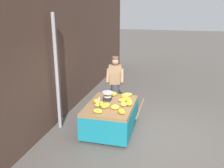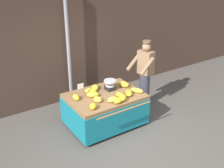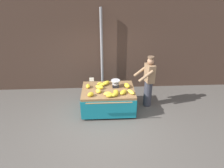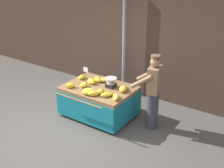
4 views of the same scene
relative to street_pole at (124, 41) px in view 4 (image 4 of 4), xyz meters
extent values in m
plane|color=#514C47|center=(0.02, -2.36, -1.50)|extent=(60.00, 60.00, 0.00)
cube|color=#473328|center=(0.02, 0.30, 0.49)|extent=(16.00, 0.24, 4.00)
cylinder|color=gray|center=(0.00, 0.00, 0.00)|extent=(0.09, 0.09, 3.01)
cube|color=olive|center=(0.17, -1.37, -0.80)|extent=(1.62, 1.17, 0.08)
cylinder|color=black|center=(-0.56, -1.37, -1.17)|extent=(0.05, 0.66, 0.66)
cylinder|color=#B7B7BC|center=(-0.59, -1.37, -1.17)|extent=(0.01, 0.12, 0.12)
cylinder|color=black|center=(0.90, -1.37, -1.17)|extent=(0.05, 0.66, 0.66)
cylinder|color=#B7B7BC|center=(0.93, -1.37, -1.17)|extent=(0.01, 0.12, 0.12)
cylinder|color=#4C4742|center=(0.17, -0.87, -1.17)|extent=(0.05, 0.05, 0.66)
cube|color=#147284|center=(0.17, -1.96, -1.14)|extent=(1.62, 0.02, 0.60)
cube|color=#147284|center=(0.17, -0.79, -1.14)|extent=(1.62, 0.02, 0.60)
cube|color=#147284|center=(-0.64, -1.37, -1.14)|extent=(0.02, 1.17, 0.60)
cube|color=#147284|center=(0.98, -1.37, -1.14)|extent=(0.02, 1.17, 0.60)
cylinder|color=olive|center=(0.17, -2.14, -0.78)|extent=(1.30, 0.04, 0.04)
cube|color=black|center=(0.41, -1.22, -0.71)|extent=(0.20, 0.20, 0.09)
cylinder|color=#B7B7BC|center=(0.41, -1.22, -0.61)|extent=(0.02, 0.02, 0.11)
cylinder|color=#B7B7BC|center=(0.41, -1.22, -0.54)|extent=(0.28, 0.28, 0.03)
cylinder|color=#B7B7BC|center=(0.41, -1.22, -0.65)|extent=(0.21, 0.21, 0.03)
cylinder|color=#997A51|center=(-0.33, -1.22, -0.65)|extent=(0.01, 0.01, 0.22)
cube|color=white|center=(-0.33, -1.22, -0.48)|extent=(0.14, 0.01, 0.12)
ellipsoid|color=gold|center=(0.21, -1.85, -0.70)|extent=(0.28, 0.22, 0.11)
ellipsoid|color=yellow|center=(-0.46, -1.23, -0.70)|extent=(0.13, 0.22, 0.11)
ellipsoid|color=yellow|center=(-0.12, -1.56, -0.70)|extent=(0.16, 0.21, 0.11)
ellipsoid|color=gold|center=(0.40, -1.63, -0.71)|extent=(0.16, 0.23, 0.10)
ellipsoid|color=yellow|center=(-0.04, -1.14, -0.70)|extent=(0.30, 0.25, 0.12)
ellipsoid|color=yellow|center=(0.84, -1.67, -0.71)|extent=(0.25, 0.32, 0.10)
ellipsoid|color=yellow|center=(0.12, -1.03, -0.71)|extent=(0.31, 0.33, 0.11)
ellipsoid|color=gold|center=(0.61, -1.67, -0.71)|extent=(0.28, 0.33, 0.10)
ellipsoid|color=yellow|center=(0.15, -1.72, -0.71)|extent=(0.27, 0.21, 0.09)
ellipsoid|color=gold|center=(0.36, -1.81, -0.70)|extent=(0.27, 0.27, 0.12)
ellipsoid|color=gold|center=(-0.35, -1.77, -0.70)|extent=(0.24, 0.25, 0.12)
ellipsoid|color=yellow|center=(-0.09, -1.32, -0.70)|extent=(0.31, 0.27, 0.12)
ellipsoid|color=yellow|center=(0.77, -1.26, -0.70)|extent=(0.25, 0.31, 0.12)
cylinder|color=#383842|center=(1.48, -1.17, -1.06)|extent=(0.26, 0.26, 0.88)
cube|color=#8C6B4C|center=(1.48, -1.17, -0.33)|extent=(0.30, 0.42, 0.58)
sphere|color=#9E7051|center=(1.48, -1.17, 0.06)|extent=(0.21, 0.21, 0.21)
cylinder|color=brown|center=(1.48, -1.17, 0.19)|extent=(0.20, 0.20, 0.05)
cylinder|color=#8C6B4C|center=(1.31, -1.42, -0.32)|extent=(0.49, 0.18, 0.37)
cylinder|color=#8C6B4C|center=(1.23, -1.00, -0.32)|extent=(0.49, 0.18, 0.37)
camera|label=1|loc=(-5.51, -2.88, 1.63)|focal=39.66mm
camera|label=2|loc=(-2.75, -6.11, 2.06)|focal=45.43mm
camera|label=3|loc=(0.01, -6.89, 2.20)|focal=32.44mm
camera|label=4|loc=(3.93, -6.38, 2.13)|focal=47.15mm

